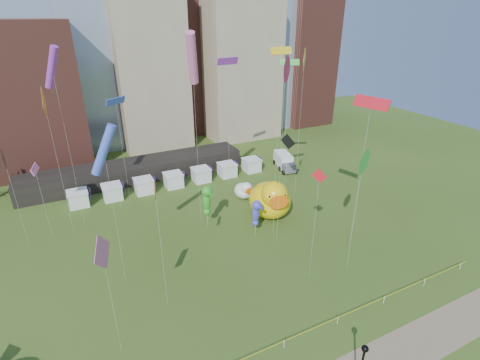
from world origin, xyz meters
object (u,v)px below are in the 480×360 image
seahorse_purple (256,211)px  box_truck (284,161)px  small_duck (244,190)px  big_duck (271,199)px  seahorse_green (207,198)px

seahorse_purple → box_truck: seahorse_purple is taller
box_truck → small_duck: bearing=-135.2°
big_duck → seahorse_green: big_duck is taller
small_duck → box_truck: small_duck is taller
small_duck → box_truck: 14.61m
seahorse_purple → box_truck: (15.81, 17.64, -2.17)m
seahorse_green → box_truck: (20.77, 13.00, -3.06)m
big_duck → seahorse_green: size_ratio=1.43×
seahorse_green → seahorse_purple: size_ratio=1.22×
big_duck → small_duck: bearing=112.3°
big_duck → small_duck: 7.00m
seahorse_purple → box_truck: 23.79m
box_truck → seahorse_green: bearing=-134.9°
small_duck → seahorse_green: 10.36m
big_duck → small_duck: (-0.74, 6.80, -1.49)m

